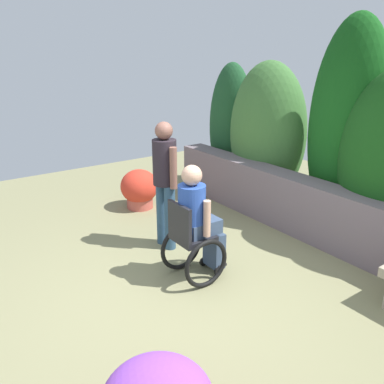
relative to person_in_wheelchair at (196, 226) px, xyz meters
name	(u,v)px	position (x,y,z in m)	size (l,w,h in m)	color
ground_plane	(191,298)	(0.33, -0.30, -0.62)	(10.90, 10.90, 0.00)	#7F7D57
stone_retaining_wall	(327,216)	(0.33, 1.88, -0.22)	(6.06, 0.39, 0.80)	slate
hedge_backdrop	(360,146)	(0.30, 2.48, 0.63)	(6.59, 1.07, 2.93)	#1C4A26
person_in_wheelchair	(196,226)	(0.00, 0.00, 0.00)	(0.53, 0.66, 1.33)	black
person_standing_companion	(165,177)	(-0.85, 0.14, 0.33)	(0.49, 0.30, 1.65)	#2E4D69
flower_pot_terracotta_by_wall	(139,189)	(-2.27, 0.51, -0.30)	(0.61, 0.61, 0.64)	#BA5044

